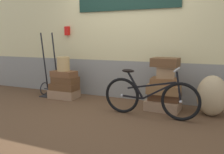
# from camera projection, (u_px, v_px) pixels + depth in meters

# --- Properties ---
(ground) EXTENTS (9.53, 5.20, 0.06)m
(ground) POSITION_uv_depth(u_px,v_px,m) (110.00, 109.00, 4.44)
(ground) COLOR #513823
(station_building) EXTENTS (7.53, 0.74, 2.67)m
(station_building) POSITION_uv_depth(u_px,v_px,m) (127.00, 36.00, 4.99)
(station_building) COLOR gray
(station_building) RESTS_ON ground
(suitcase_0) EXTENTS (0.62, 0.43, 0.18)m
(suitcase_0) POSITION_uv_depth(u_px,v_px,m) (64.00, 94.00, 5.14)
(suitcase_0) COLOR #937051
(suitcase_0) RESTS_ON ground
(suitcase_1) EXTENTS (0.58, 0.36, 0.14)m
(suitcase_1) POSITION_uv_depth(u_px,v_px,m) (64.00, 87.00, 5.09)
(suitcase_1) COLOR brown
(suitcase_1) RESTS_ON suitcase_0
(suitcase_2) EXTENTS (0.55, 0.36, 0.14)m
(suitcase_2) POSITION_uv_depth(u_px,v_px,m) (65.00, 80.00, 5.10)
(suitcase_2) COLOR brown
(suitcase_2) RESTS_ON suitcase_1
(suitcase_3) EXTENTS (0.55, 0.37, 0.13)m
(suitcase_3) POSITION_uv_depth(u_px,v_px,m) (64.00, 74.00, 5.07)
(suitcase_3) COLOR brown
(suitcase_3) RESTS_ON suitcase_2
(suitcase_4) EXTENTS (0.63, 0.47, 0.17)m
(suitcase_4) POSITION_uv_depth(u_px,v_px,m) (163.00, 105.00, 4.27)
(suitcase_4) COLOR #937051
(suitcase_4) RESTS_ON ground
(suitcase_5) EXTENTS (0.55, 0.38, 0.13)m
(suitcase_5) POSITION_uv_depth(u_px,v_px,m) (165.00, 97.00, 4.27)
(suitcase_5) COLOR #4C2D19
(suitcase_5) RESTS_ON suitcase_4
(suitcase_6) EXTENTS (0.57, 0.39, 0.16)m
(suitcase_6) POSITION_uv_depth(u_px,v_px,m) (164.00, 89.00, 4.22)
(suitcase_6) COLOR olive
(suitcase_6) RESTS_ON suitcase_5
(suitcase_7) EXTENTS (0.47, 0.34, 0.12)m
(suitcase_7) POSITION_uv_depth(u_px,v_px,m) (164.00, 81.00, 4.21)
(suitcase_7) COLOR brown
(suitcase_7) RESTS_ON suitcase_6
(suitcase_8) EXTENTS (0.33, 0.26, 0.20)m
(suitcase_8) POSITION_uv_depth(u_px,v_px,m) (166.00, 72.00, 4.17)
(suitcase_8) COLOR #9E754C
(suitcase_8) RESTS_ON suitcase_7
(suitcase_9) EXTENTS (0.48, 0.38, 0.15)m
(suitcase_9) POSITION_uv_depth(u_px,v_px,m) (165.00, 62.00, 4.16)
(suitcase_9) COLOR brown
(suitcase_9) RESTS_ON suitcase_8
(wicker_basket) EXTENTS (0.27, 0.27, 0.30)m
(wicker_basket) POSITION_uv_depth(u_px,v_px,m) (63.00, 64.00, 5.03)
(wicker_basket) COLOR tan
(wicker_basket) RESTS_ON suitcase_3
(luggage_trolley) EXTENTS (0.38, 0.37, 1.41)m
(luggage_trolley) POSITION_uv_depth(u_px,v_px,m) (50.00, 81.00, 5.31)
(luggage_trolley) COLOR black
(luggage_trolley) RESTS_ON ground
(burlap_sack) EXTENTS (0.49, 0.41, 0.68)m
(burlap_sack) POSITION_uv_depth(u_px,v_px,m) (212.00, 96.00, 3.91)
(burlap_sack) COLOR tan
(burlap_sack) RESTS_ON ground
(bicycle) EXTENTS (1.60, 0.46, 0.82)m
(bicycle) POSITION_uv_depth(u_px,v_px,m) (149.00, 97.00, 3.87)
(bicycle) COLOR black
(bicycle) RESTS_ON ground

